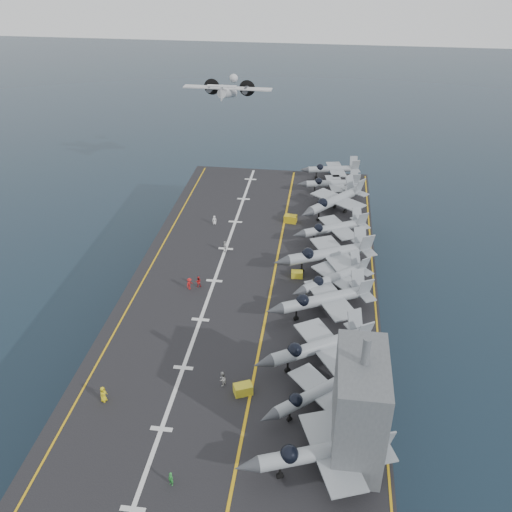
# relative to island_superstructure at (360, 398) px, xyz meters

# --- Properties ---
(ground) EXTENTS (500.00, 500.00, 0.00)m
(ground) POSITION_rel_island_superstructure_xyz_m (-15.00, 30.00, -17.90)
(ground) COLOR #142135
(ground) RESTS_ON ground
(hull) EXTENTS (36.00, 90.00, 10.00)m
(hull) POSITION_rel_island_superstructure_xyz_m (-15.00, 30.00, -12.90)
(hull) COLOR #56595E
(hull) RESTS_ON ground
(flight_deck) EXTENTS (38.00, 92.00, 0.40)m
(flight_deck) POSITION_rel_island_superstructure_xyz_m (-15.00, 30.00, -7.70)
(flight_deck) COLOR black
(flight_deck) RESTS_ON hull
(foul_line) EXTENTS (0.35, 90.00, 0.02)m
(foul_line) POSITION_rel_island_superstructure_xyz_m (-12.00, 30.00, -7.48)
(foul_line) COLOR gold
(foul_line) RESTS_ON flight_deck
(landing_centerline) EXTENTS (0.50, 90.00, 0.02)m
(landing_centerline) POSITION_rel_island_superstructure_xyz_m (-21.00, 30.00, -7.48)
(landing_centerline) COLOR silver
(landing_centerline) RESTS_ON flight_deck
(deck_edge_port) EXTENTS (0.25, 90.00, 0.02)m
(deck_edge_port) POSITION_rel_island_superstructure_xyz_m (-32.00, 30.00, -7.48)
(deck_edge_port) COLOR gold
(deck_edge_port) RESTS_ON flight_deck
(deck_edge_stbd) EXTENTS (0.25, 90.00, 0.02)m
(deck_edge_stbd) POSITION_rel_island_superstructure_xyz_m (3.50, 30.00, -7.48)
(deck_edge_stbd) COLOR gold
(deck_edge_stbd) RESTS_ON flight_deck
(island_superstructure) EXTENTS (5.00, 10.00, 15.00)m
(island_superstructure) POSITION_rel_island_superstructure_xyz_m (0.00, 0.00, 0.00)
(island_superstructure) COLOR #56595E
(island_superstructure) RESTS_ON flight_deck
(fighter_jet_0) EXTENTS (18.73, 15.63, 5.55)m
(fighter_jet_0) POSITION_rel_island_superstructure_xyz_m (-3.26, -2.99, -4.72)
(fighter_jet_0) COLOR gray
(fighter_jet_0) RESTS_ON flight_deck
(fighter_jet_1) EXTENTS (16.27, 15.82, 4.74)m
(fighter_jet_1) POSITION_rel_island_superstructure_xyz_m (-4.24, 5.58, -5.13)
(fighter_jet_1) COLOR #9199A1
(fighter_jet_1) RESTS_ON flight_deck
(fighter_jet_2) EXTENTS (19.05, 17.27, 5.51)m
(fighter_jet_2) POSITION_rel_island_superstructure_xyz_m (-4.22, 13.32, -4.75)
(fighter_jet_2) COLOR gray
(fighter_jet_2) RESTS_ON flight_deck
(fighter_jet_3) EXTENTS (18.62, 16.39, 5.41)m
(fighter_jet_3) POSITION_rel_island_superstructure_xyz_m (-3.85, 23.71, -4.79)
(fighter_jet_3) COLOR #959CA6
(fighter_jet_3) RESTS_ON flight_deck
(fighter_jet_4) EXTENTS (16.34, 15.88, 4.76)m
(fighter_jet_4) POSITION_rel_island_superstructure_xyz_m (-2.68, 29.76, -5.12)
(fighter_jet_4) COLOR #9EA8AF
(fighter_jet_4) RESTS_ON flight_deck
(fighter_jet_5) EXTENTS (19.59, 17.03, 5.72)m
(fighter_jet_5) POSITION_rel_island_superstructure_xyz_m (-3.62, 36.17, -4.64)
(fighter_jet_5) COLOR gray
(fighter_jet_5) RESTS_ON flight_deck
(fighter_jet_6) EXTENTS (16.45, 14.61, 4.77)m
(fighter_jet_6) POSITION_rel_island_superstructure_xyz_m (-2.94, 45.83, -5.11)
(fighter_jet_6) COLOR #929BA3
(fighter_jet_6) RESTS_ON flight_deck
(fighter_jet_7) EXTENTS (18.54, 19.33, 5.61)m
(fighter_jet_7) POSITION_rel_island_superstructure_xyz_m (-2.96, 56.15, -4.70)
(fighter_jet_7) COLOR gray
(fighter_jet_7) RESTS_ON flight_deck
(fighter_jet_8) EXTENTS (14.22, 10.91, 4.43)m
(fighter_jet_8) POSITION_rel_island_superstructure_xyz_m (-3.58, 65.43, -5.28)
(fighter_jet_8) COLOR #939CA3
(fighter_jet_8) RESTS_ON flight_deck
(tow_cart_a) EXTENTS (2.52, 2.15, 1.28)m
(tow_cart_a) POSITION_rel_island_superstructure_xyz_m (-12.89, 6.65, -6.86)
(tow_cart_a) COLOR gold
(tow_cart_a) RESTS_ON flight_deck
(tow_cart_b) EXTENTS (1.86, 1.27, 1.07)m
(tow_cart_b) POSITION_rel_island_superstructure_xyz_m (-8.36, 32.75, -6.96)
(tow_cart_b) COLOR gold
(tow_cart_b) RESTS_ON flight_deck
(tow_cart_c) EXTENTS (2.44, 1.76, 1.36)m
(tow_cart_c) POSITION_rel_island_superstructure_xyz_m (-10.90, 51.28, -6.82)
(tow_cart_c) COLOR gold
(tow_cart_c) RESTS_ON flight_deck
(crew_0) EXTENTS (1.17, 1.43, 2.06)m
(crew_0) POSITION_rel_island_superstructure_xyz_m (-28.77, 3.30, -6.47)
(crew_0) COLOR yellow
(crew_0) RESTS_ON flight_deck
(crew_2) EXTENTS (1.21, 0.94, 1.80)m
(crew_2) POSITION_rel_island_superstructure_xyz_m (-23.07, 28.13, -6.60)
(crew_2) COLOR #B21919
(crew_2) RESTS_ON flight_deck
(crew_3) EXTENTS (1.17, 1.37, 1.92)m
(crew_3) POSITION_rel_island_superstructure_xyz_m (-24.24, 27.31, -6.54)
(crew_3) COLOR #B21919
(crew_3) RESTS_ON flight_deck
(crew_4) EXTENTS (1.33, 1.46, 2.02)m
(crew_4) POSITION_rel_island_superstructure_xyz_m (-20.93, 38.98, -6.49)
(crew_4) COLOR silver
(crew_4) RESTS_ON flight_deck
(crew_5) EXTENTS (1.11, 0.85, 1.67)m
(crew_5) POSITION_rel_island_superstructure_xyz_m (-24.65, 48.65, -6.66)
(crew_5) COLOR white
(crew_5) RESTS_ON flight_deck
(crew_6) EXTENTS (1.19, 1.07, 1.65)m
(crew_6) POSITION_rel_island_superstructure_xyz_m (-18.04, -6.80, -6.67)
(crew_6) COLOR #268C33
(crew_6) RESTS_ON flight_deck
(crew_7) EXTENTS (1.16, 1.40, 2.00)m
(crew_7) POSITION_rel_island_superstructure_xyz_m (-15.57, 7.67, -6.50)
(crew_7) COLOR silver
(crew_7) RESTS_ON flight_deck
(transport_plane) EXTENTS (20.35, 14.17, 4.72)m
(transport_plane) POSITION_rel_island_superstructure_xyz_m (-28.12, 84.05, 6.98)
(transport_plane) COLOR silver
(fighter_jet_9) EXTENTS (14.22, 10.91, 4.43)m
(fighter_jet_9) POSITION_rel_island_superstructure_xyz_m (-3.58, 73.00, -5.28)
(fighter_jet_9) COLOR #939CA3
(fighter_jet_9) RESTS_ON flight_deck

